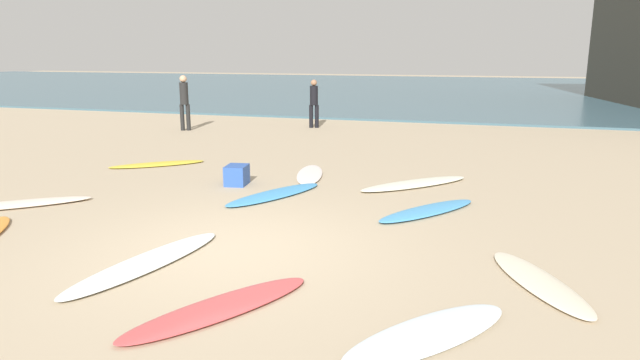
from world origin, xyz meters
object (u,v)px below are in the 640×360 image
(surfboard_8, at_px, (415,184))
(surfboard_10, at_px, (310,174))
(surfboard_4, at_px, (220,308))
(surfboard_5, at_px, (428,334))
(surfboard_9, at_px, (275,194))
(surfboard_2, at_px, (147,262))
(beachgoer_near, at_px, (314,101))
(surfboard_1, at_px, (428,210))
(surfboard_6, at_px, (12,205))
(surfboard_7, at_px, (157,164))
(beachgoer_mid, at_px, (184,100))
(beach_cooler, at_px, (237,175))
(surfboard_0, at_px, (539,282))

(surfboard_8, distance_m, surfboard_10, 2.29)
(surfboard_4, bearing_deg, surfboard_5, 33.10)
(surfboard_9, bearing_deg, surfboard_2, 110.25)
(surfboard_2, bearing_deg, beachgoer_near, 109.99)
(surfboard_5, xyz_separation_m, surfboard_8, (-0.96, 5.96, 0.01))
(surfboard_1, bearing_deg, surfboard_9, 30.02)
(surfboard_6, relative_size, surfboard_7, 1.16)
(surfboard_8, bearing_deg, surfboard_4, -57.06)
(surfboard_10, distance_m, beachgoer_mid, 8.40)
(surfboard_2, distance_m, surfboard_9, 3.63)
(surfboard_6, bearing_deg, surfboard_8, -100.81)
(surfboard_5, xyz_separation_m, surfboard_7, (-7.01, 6.20, -0.00))
(surfboard_2, xyz_separation_m, surfboard_8, (2.61, 5.21, 0.01))
(beach_cooler, bearing_deg, surfboard_0, -32.18)
(surfboard_0, bearing_deg, surfboard_5, -151.10)
(beachgoer_near, distance_m, beachgoer_mid, 4.41)
(surfboard_10, relative_size, beachgoer_near, 1.20)
(beachgoer_mid, bearing_deg, beachgoer_near, -176.80)
(surfboard_1, relative_size, beachgoer_near, 1.30)
(surfboard_1, xyz_separation_m, beachgoer_mid, (-9.03, 7.57, 1.00))
(surfboard_4, distance_m, beach_cooler, 5.59)
(surfboard_8, xyz_separation_m, surfboard_10, (-2.28, 0.24, -0.01))
(surfboard_2, distance_m, beachgoer_mid, 12.50)
(surfboard_5, bearing_deg, beachgoer_mid, -12.75)
(surfboard_7, bearing_deg, surfboard_5, -171.48)
(surfboard_4, bearing_deg, beachgoer_mid, 152.57)
(beachgoer_near, bearing_deg, surfboard_9, 91.95)
(beachgoer_mid, bearing_deg, surfboard_10, 115.56)
(surfboard_4, height_order, surfboard_8, surfboard_8)
(surfboard_0, relative_size, beachgoer_near, 1.16)
(surfboard_6, height_order, surfboard_8, surfboard_8)
(surfboard_7, xyz_separation_m, surfboard_8, (6.05, -0.24, 0.01))
(beach_cooler, bearing_deg, surfboard_10, 46.66)
(surfboard_10, xyz_separation_m, beachgoer_near, (-2.34, 7.46, 0.90))
(surfboard_1, relative_size, beachgoer_mid, 1.18)
(surfboard_5, bearing_deg, surfboard_10, -24.33)
(surfboard_1, distance_m, surfboard_10, 3.45)
(surfboard_5, relative_size, surfboard_6, 0.79)
(surfboard_1, bearing_deg, surfboard_7, 17.59)
(surfboard_5, relative_size, beachgoer_near, 1.19)
(surfboard_7, bearing_deg, surfboard_8, -132.22)
(beachgoer_mid, xyz_separation_m, beach_cooler, (5.15, -6.69, -0.85))
(surfboard_8, xyz_separation_m, beach_cooler, (-3.41, -0.96, 0.15))
(surfboard_2, distance_m, surfboard_7, 6.44)
(surfboard_4, xyz_separation_m, surfboard_8, (1.14, 6.06, 0.01))
(beachgoer_mid, bearing_deg, surfboard_8, 122.92)
(surfboard_7, xyz_separation_m, surfboard_9, (3.69, -1.82, 0.00))
(surfboard_0, relative_size, surfboard_6, 0.77)
(surfboard_7, distance_m, beachgoer_mid, 6.13)
(surfboard_1, bearing_deg, surfboard_4, 104.33)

